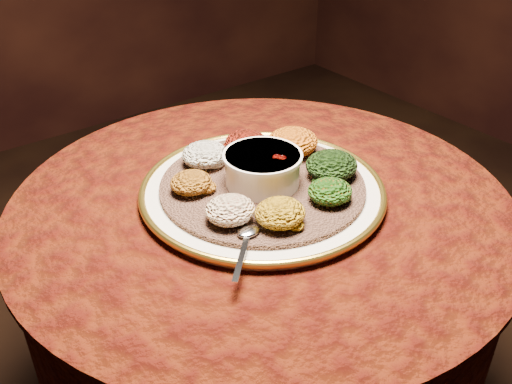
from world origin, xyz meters
TOP-DOWN VIEW (x-y plane):
  - table at (0.00, 0.00)m, footprint 0.96×0.96m
  - platter at (0.01, 0.00)m, footprint 0.60×0.60m
  - injera at (0.01, 0.00)m, footprint 0.43×0.43m
  - stew_bowl at (0.01, 0.00)m, footprint 0.15×0.15m
  - spoon at (-0.12, -0.12)m, footprint 0.11×0.11m
  - portion_ayib at (-0.04, 0.13)m, footprint 0.09×0.09m
  - portion_kitfo at (0.06, 0.13)m, footprint 0.09×0.08m
  - portion_tikil at (0.13, 0.06)m, footprint 0.11×0.10m
  - portion_gomen at (0.13, -0.06)m, footprint 0.10×0.10m
  - portion_mixveg at (0.06, -0.12)m, footprint 0.08×0.08m
  - portion_kik at (-0.05, -0.12)m, footprint 0.09×0.08m
  - portion_timatim at (-0.11, -0.06)m, footprint 0.09×0.08m
  - portion_shiro at (-0.12, 0.06)m, footprint 0.08×0.07m

SIDE VIEW (x-z plane):
  - table at x=0.00m, z-range 0.19..0.92m
  - platter at x=0.01m, z-range 0.73..0.76m
  - injera at x=0.01m, z-range 0.75..0.76m
  - spoon at x=-0.12m, z-range 0.76..0.77m
  - portion_shiro at x=-0.12m, z-range 0.76..0.80m
  - portion_mixveg at x=0.06m, z-range 0.76..0.80m
  - portion_kitfo at x=0.06m, z-range 0.76..0.80m
  - portion_timatim at x=-0.11m, z-range 0.76..0.80m
  - portion_kik at x=-0.05m, z-range 0.76..0.80m
  - portion_ayib at x=-0.04m, z-range 0.76..0.81m
  - portion_gomen at x=0.13m, z-range 0.76..0.81m
  - portion_tikil at x=0.13m, z-range 0.76..0.81m
  - stew_bowl at x=0.01m, z-range 0.77..0.83m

